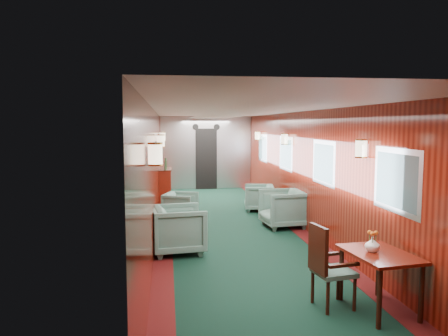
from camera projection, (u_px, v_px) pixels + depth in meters
name	position (u px, v px, depth m)	size (l,w,h in m)	color
room	(232.00, 150.00, 8.54)	(12.00, 12.10, 2.40)	black
bulkhead	(206.00, 153.00, 14.42)	(2.98, 0.17, 2.39)	#B7B9BF
windows_right	(302.00, 158.00, 9.00)	(0.02, 8.60, 0.80)	silver
wall_sconces	(228.00, 141.00, 9.08)	(2.97, 7.97, 0.25)	beige
dining_table	(380.00, 262.00, 4.95)	(0.74, 0.98, 0.68)	maroon
side_chair	(327.00, 263.00, 5.04)	(0.51, 0.53, 0.99)	#214E49
credenza	(165.00, 185.00, 11.89)	(0.33, 1.05, 1.22)	maroon
flower_vase	(372.00, 244.00, 4.97)	(0.17, 0.17, 0.17)	white
armchair_left_near	(178.00, 229.00, 7.26)	(0.84, 0.87, 0.79)	#214E49
armchair_left_far	(181.00, 207.00, 9.70)	(0.67, 0.69, 0.63)	#214E49
armchair_right_near	(283.00, 208.00, 9.07)	(0.83, 0.86, 0.78)	#214E49
armchair_right_far	(259.00, 198.00, 10.82)	(0.69, 0.71, 0.65)	#214E49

